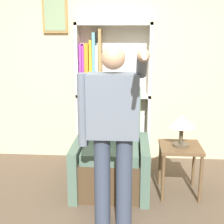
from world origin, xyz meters
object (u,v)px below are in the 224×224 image
object	(u,v)px
table_lamp	(182,123)
bookcase	(105,99)
person_standing	(113,127)
side_table	(180,154)
armchair	(112,158)

from	to	relation	value
table_lamp	bookcase	bearing A→B (deg)	135.41
person_standing	bookcase	bearing A→B (deg)	97.86
table_lamp	side_table	bearing A→B (deg)	-116.57
person_standing	side_table	distance (m)	1.09
bookcase	person_standing	world-z (taller)	bookcase
armchair	bookcase	bearing A→B (deg)	100.58
armchair	person_standing	xyz separation A→B (m)	(0.06, -0.76, 0.60)
person_standing	table_lamp	size ratio (longest dim) A/B	4.79
bookcase	person_standing	xyz separation A→B (m)	(0.22, -1.58, 0.07)
armchair	person_standing	distance (m)	0.97
side_table	table_lamp	world-z (taller)	table_lamp
bookcase	table_lamp	world-z (taller)	bookcase
armchair	side_table	distance (m)	0.79
armchair	table_lamp	world-z (taller)	armchair
armchair	table_lamp	bearing A→B (deg)	-6.98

